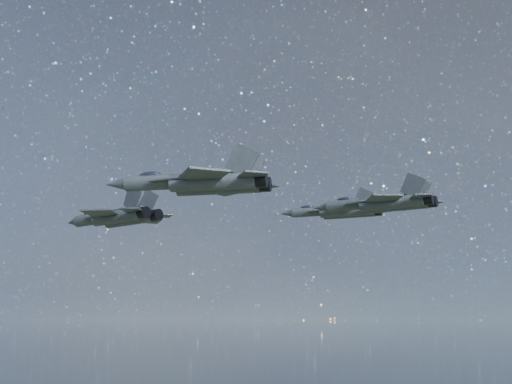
% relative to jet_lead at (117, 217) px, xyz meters
% --- Properties ---
extents(jet_lead, '(19.06, 12.85, 4.81)m').
position_rel_jet_lead_xyz_m(jet_lead, '(0.00, 0.00, 0.00)').
color(jet_lead, '#2C3237').
extents(jet_left, '(16.66, 11.85, 4.24)m').
position_rel_jet_lead_xyz_m(jet_left, '(25.96, 21.11, 2.71)').
color(jet_left, '#2C3237').
extents(jet_right, '(20.07, 13.91, 5.04)m').
position_rel_jet_lead_xyz_m(jet_right, '(17.62, -10.05, 1.19)').
color(jet_right, '#2C3237').
extents(jet_slot, '(16.61, 11.50, 4.17)m').
position_rel_jet_lead_xyz_m(jet_slot, '(35.15, 4.97, 0.41)').
color(jet_slot, '#2C3237').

